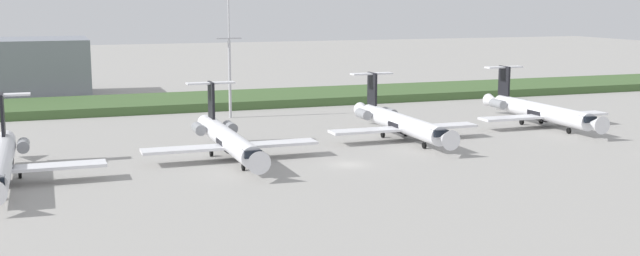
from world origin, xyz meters
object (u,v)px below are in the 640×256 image
(regional_jet_third, at_px, (400,122))
(antenna_mast, at_px, (230,67))
(regional_jet_fourth, at_px, (538,111))
(regional_jet_second, at_px, (228,139))
(regional_jet_nearest, at_px, (0,161))

(regional_jet_third, relative_size, antenna_mast, 1.46)
(regional_jet_fourth, bearing_deg, regional_jet_second, -170.79)
(regional_jet_third, distance_m, antenna_mast, 35.28)
(regional_jet_second, bearing_deg, regional_jet_fourth, 9.21)
(regional_jet_second, xyz_separation_m, regional_jet_fourth, (53.87, 8.74, 0.00))
(regional_jet_second, height_order, antenna_mast, antenna_mast)
(regional_jet_second, height_order, regional_jet_fourth, same)
(regional_jet_second, bearing_deg, antenna_mast, 76.57)
(regional_jet_nearest, height_order, regional_jet_second, same)
(regional_jet_fourth, bearing_deg, antenna_mast, 150.70)
(regional_jet_second, distance_m, antenna_mast, 35.89)
(regional_jet_second, relative_size, antenna_mast, 1.46)
(regional_jet_second, relative_size, regional_jet_third, 1.00)
(regional_jet_fourth, bearing_deg, regional_jet_nearest, -170.31)
(regional_jet_nearest, height_order, regional_jet_third, same)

